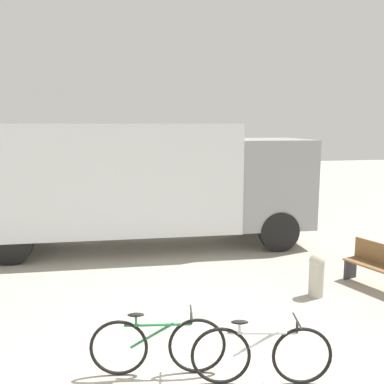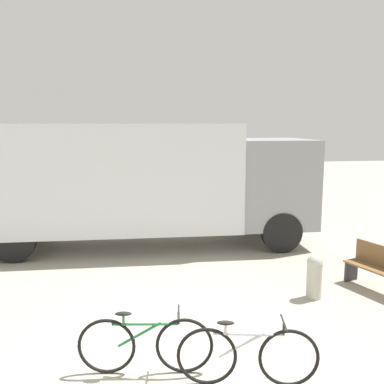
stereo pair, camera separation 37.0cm
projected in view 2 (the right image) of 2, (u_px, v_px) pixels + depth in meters
name	position (u px, v px, depth m)	size (l,w,h in m)	color
ground_plane	(189.00, 361.00, 5.93)	(60.00, 60.00, 0.00)	#A8A091
delivery_truck	(134.00, 179.00, 11.33)	(9.41, 2.73, 3.27)	silver
bicycle_near	(145.00, 344.00, 5.59)	(1.77, 0.44, 0.86)	black
bicycle_middle	(247.00, 356.00, 5.32)	(1.75, 0.50, 0.86)	black
bollard_near_bench	(314.00, 275.00, 8.03)	(0.30, 0.30, 0.84)	#B2AD9E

